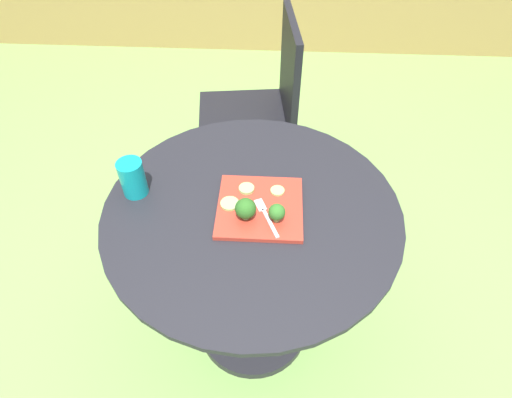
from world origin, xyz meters
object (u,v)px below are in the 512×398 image
object	(u,v)px
patio_chair	(265,101)
fork	(265,214)
drinking_glass	(133,180)
salad_plate	(260,207)

from	to	relation	value
patio_chair	fork	world-z (taller)	patio_chair
drinking_glass	fork	bearing A→B (deg)	-11.71
salad_plate	drinking_glass	world-z (taller)	drinking_glass
salad_plate	fork	size ratio (longest dim) A/B	1.67
patio_chair	fork	size ratio (longest dim) A/B	6.08
drinking_glass	fork	world-z (taller)	drinking_glass
patio_chair	salad_plate	world-z (taller)	patio_chair
patio_chair	salad_plate	size ratio (longest dim) A/B	3.64
salad_plate	patio_chair	bearing A→B (deg)	91.27
fork	patio_chair	bearing A→B (deg)	92.29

